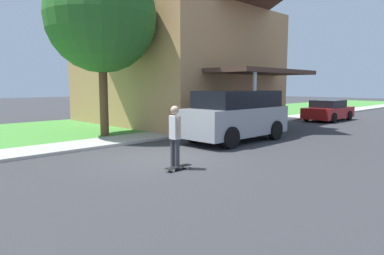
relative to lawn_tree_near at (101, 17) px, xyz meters
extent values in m
plane|color=#333335|center=(4.98, -1.06, -5.04)|extent=(120.00, 120.00, 0.00)
cube|color=#478E38|center=(-3.02, 4.94, -5.00)|extent=(10.00, 80.00, 0.08)
cube|color=#ADA89E|center=(1.38, 4.94, -4.99)|extent=(1.80, 80.00, 0.10)
cube|color=tan|center=(-2.49, 6.27, -1.89)|extent=(10.25, 8.46, 6.15)
cube|color=#4C3328|center=(3.73, 6.27, -2.16)|extent=(2.60, 5.92, 0.20)
cylinder|color=silver|center=(4.83, 4.16, -3.61)|extent=(0.16, 0.16, 2.70)
cylinder|color=brown|center=(0.00, 0.00, -3.11)|extent=(0.36, 0.36, 3.71)
sphere|color=#286023|center=(0.00, 0.00, 0.02)|extent=(4.61, 4.61, 4.61)
cylinder|color=brown|center=(-0.45, 9.10, -2.71)|extent=(0.36, 0.36, 4.52)
sphere|color=#286023|center=(-0.45, 9.10, 0.83)|extent=(4.65, 4.65, 4.65)
cube|color=gray|center=(4.65, 3.20, -4.22)|extent=(1.89, 4.72, 1.08)
cube|color=black|center=(4.65, 3.31, -3.35)|extent=(1.74, 3.68, 0.66)
cylinder|color=black|center=(3.74, 4.66, -4.65)|extent=(0.24, 0.79, 0.79)
cylinder|color=black|center=(5.55, 4.66, -4.65)|extent=(0.24, 0.79, 0.79)
cylinder|color=black|center=(3.74, 1.73, -4.65)|extent=(0.24, 0.79, 0.79)
cylinder|color=black|center=(5.55, 1.73, -4.65)|extent=(0.24, 0.79, 0.79)
cube|color=maroon|center=(3.69, 13.98, -4.53)|extent=(1.78, 4.02, 0.68)
cube|color=black|center=(3.69, 13.88, -3.96)|extent=(1.56, 2.09, 0.46)
cylinder|color=black|center=(2.83, 15.19, -4.74)|extent=(0.20, 0.61, 0.61)
cylinder|color=black|center=(4.55, 15.19, -4.74)|extent=(0.20, 0.61, 0.61)
cylinder|color=black|center=(2.83, 12.77, -4.74)|extent=(0.20, 0.61, 0.61)
cylinder|color=black|center=(4.55, 12.77, -4.74)|extent=(0.20, 0.61, 0.61)
cylinder|color=#38383D|center=(6.29, -1.64, -4.64)|extent=(0.13, 0.13, 0.81)
cylinder|color=#38383D|center=(6.46, -1.64, -4.64)|extent=(0.13, 0.13, 0.81)
cube|color=silver|center=(6.37, -1.64, -3.92)|extent=(0.25, 0.20, 0.62)
sphere|color=tan|center=(6.37, -1.64, -3.46)|extent=(0.22, 0.22, 0.22)
cylinder|color=tan|center=(6.21, -1.64, -3.89)|extent=(0.09, 0.09, 0.55)
cylinder|color=tan|center=(6.53, -1.64, -3.89)|extent=(0.09, 0.09, 0.55)
cube|color=black|center=(6.52, -1.65, -4.95)|extent=(0.19, 0.81, 0.02)
cylinder|color=silver|center=(6.43, -1.40, -5.02)|extent=(0.03, 0.06, 0.06)
cylinder|color=silver|center=(6.60, -1.40, -5.02)|extent=(0.03, 0.06, 0.06)
cylinder|color=silver|center=(6.43, -1.90, -5.02)|extent=(0.03, 0.06, 0.06)
cylinder|color=silver|center=(6.60, -1.90, -5.02)|extent=(0.03, 0.06, 0.06)
camera|label=1|loc=(13.06, -7.63, -2.83)|focal=32.00mm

